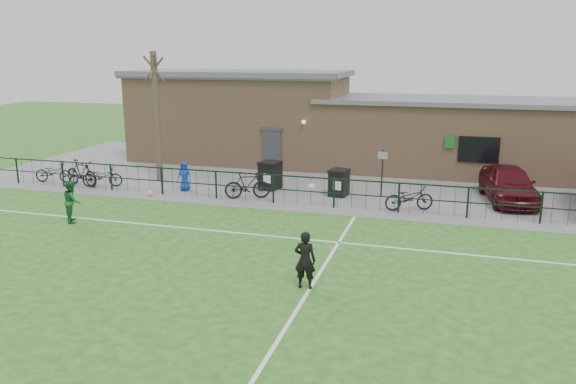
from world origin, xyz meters
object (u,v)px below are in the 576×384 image
(sign_post, at_px, (382,173))
(bicycle_e, at_px, (409,198))
(bicycle_a, at_px, (53,172))
(bicycle_d, at_px, (247,185))
(car_maroon, at_px, (508,184))
(bicycle_b, at_px, (81,173))
(ball_ground, at_px, (150,193))
(outfield_player, at_px, (72,201))
(bare_tree, at_px, (157,117))
(wheelie_bin_right, at_px, (339,184))
(spectator_child, at_px, (184,176))
(bicycle_c, at_px, (102,176))
(wheelie_bin_left, at_px, (270,176))

(sign_post, distance_m, bicycle_e, 2.35)
(bicycle_a, distance_m, bicycle_d, 9.77)
(car_maroon, relative_size, bicycle_b, 2.18)
(bicycle_a, distance_m, ball_ground, 5.70)
(sign_post, height_order, outfield_player, sign_post)
(bicycle_d, bearing_deg, bicycle_a, 65.80)
(bicycle_d, height_order, bicycle_e, bicycle_d)
(bare_tree, height_order, bicycle_a, bare_tree)
(wheelie_bin_right, xyz_separation_m, ball_ground, (-7.73, -2.26, -0.43))
(wheelie_bin_right, height_order, bicycle_a, wheelie_bin_right)
(bare_tree, distance_m, spectator_child, 3.56)
(bicycle_e, height_order, ball_ground, bicycle_e)
(bicycle_c, distance_m, bicycle_d, 7.06)
(bicycle_a, height_order, bicycle_d, bicycle_d)
(bicycle_d, distance_m, ball_ground, 4.25)
(bicycle_c, height_order, ball_ground, bicycle_c)
(wheelie_bin_left, bearing_deg, outfield_player, -114.56)
(bare_tree, relative_size, bicycle_b, 3.00)
(wheelie_bin_left, bearing_deg, sign_post, 15.77)
(car_maroon, relative_size, bicycle_d, 2.29)
(wheelie_bin_left, xyz_separation_m, bicycle_a, (-10.16, -1.58, -0.11))
(bare_tree, height_order, wheelie_bin_right, bare_tree)
(bicycle_a, bearing_deg, bicycle_b, -108.44)
(bicycle_e, bearing_deg, sign_post, 10.49)
(bicycle_a, bearing_deg, bare_tree, -77.04)
(wheelie_bin_right, xyz_separation_m, sign_post, (1.75, 0.43, 0.47))
(bicycle_b, bearing_deg, bicycle_a, 96.61)
(bicycle_e, bearing_deg, wheelie_bin_left, 50.30)
(bicycle_a, distance_m, bicycle_c, 2.71)
(wheelie_bin_left, relative_size, car_maroon, 0.27)
(outfield_player, bearing_deg, car_maroon, -99.38)
(outfield_player, bearing_deg, wheelie_bin_right, -88.44)
(bicycle_d, bearing_deg, car_maroon, -98.72)
(bicycle_b, bearing_deg, bicycle_e, -74.43)
(bicycle_b, relative_size, bicycle_d, 1.05)
(sign_post, relative_size, bicycle_b, 1.00)
(sign_post, relative_size, bicycle_a, 1.12)
(car_maroon, bearing_deg, bicycle_d, -175.31)
(bicycle_a, relative_size, ball_ground, 7.46)
(sign_post, relative_size, car_maroon, 0.46)
(bicycle_b, distance_m, bicycle_c, 0.99)
(spectator_child, bearing_deg, bicycle_e, -6.11)
(wheelie_bin_left, height_order, outfield_player, outfield_player)
(car_maroon, distance_m, spectator_child, 13.64)
(bare_tree, bearing_deg, wheelie_bin_right, -4.01)
(spectator_child, bearing_deg, bicycle_a, 178.56)
(bare_tree, height_order, sign_post, bare_tree)
(bicycle_b, relative_size, bicycle_c, 1.12)
(wheelie_bin_left, height_order, sign_post, sign_post)
(ball_ground, bearing_deg, wheelie_bin_left, 29.41)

